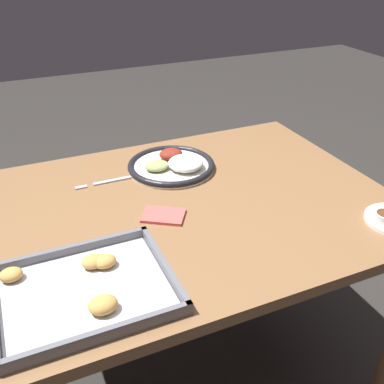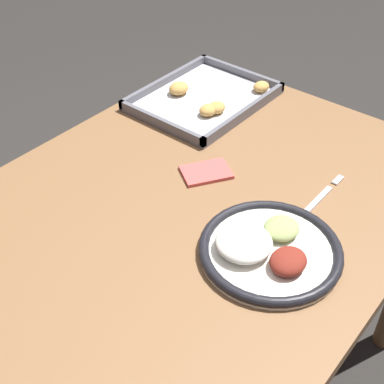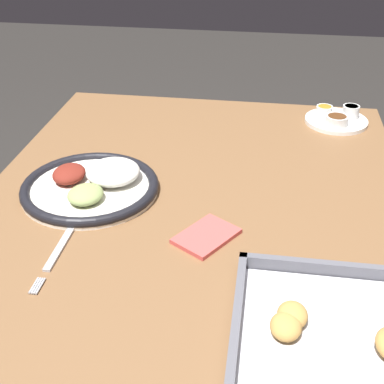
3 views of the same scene
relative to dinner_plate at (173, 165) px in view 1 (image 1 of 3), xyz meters
The scene contains 6 objects.
ground_plane 0.75m from the dinner_plate, 80.95° to the left, with size 8.00×8.00×0.00m, color #282623.
dining_table 0.24m from the dinner_plate, 80.95° to the left, with size 1.09×0.82×0.71m.
dinner_plate is the anchor object (origin of this frame).
fork 0.18m from the dinner_plate, ahead, with size 0.22×0.01×0.00m.
baking_tray 0.57m from the dinner_plate, 50.09° to the left, with size 0.35×0.28×0.04m.
napkin 0.27m from the dinner_plate, 63.27° to the left, with size 0.13×0.12×0.01m.
Camera 1 is at (0.41, 0.95, 1.34)m, focal length 42.00 mm.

